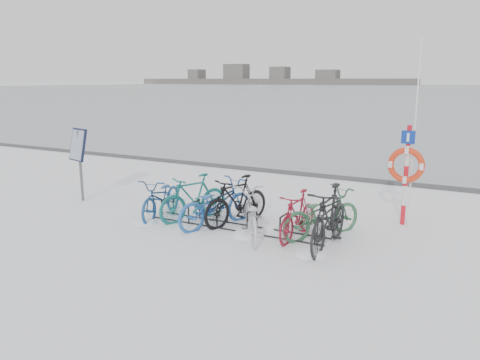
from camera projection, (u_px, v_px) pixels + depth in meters
name	position (u px, v px, depth m)	size (l,w,h in m)	color
ground	(237.00, 228.00, 9.93)	(900.00, 900.00, 0.00)	white
ice_sheet	(475.00, 90.00, 143.86)	(400.00, 298.00, 0.02)	#99A4AD
quay_edge	(324.00, 176.00, 15.02)	(400.00, 0.25, 0.10)	#3F3F42
bike_rack	(237.00, 220.00, 9.89)	(4.00, 0.48, 0.46)	black
info_board	(78.00, 149.00, 11.88)	(0.67, 0.39, 1.88)	#595B5E
lifebuoy_station	(406.00, 165.00, 9.86)	(0.76, 0.22, 3.93)	red
shoreline	(262.00, 80.00, 289.77)	(180.00, 12.00, 9.50)	#505050
bike_0	(162.00, 196.00, 10.71)	(0.64, 1.82, 0.96)	navy
bike_1	(193.00, 196.00, 10.46)	(0.50, 1.76, 1.06)	#136666
bike_2	(216.00, 202.00, 10.00)	(0.69, 1.98, 1.04)	#255CAE
bike_3	(236.00, 199.00, 10.14)	(0.51, 1.82, 1.09)	black
bike_4	(250.00, 213.00, 9.31)	(0.64, 1.85, 0.97)	#B9BBC2
bike_5	(297.00, 214.00, 9.24)	(0.46, 1.62, 0.98)	maroon
bike_6	(322.00, 212.00, 9.32)	(0.67, 1.93, 1.01)	#306642
bike_7	(329.00, 216.00, 8.68)	(0.57, 2.00, 1.20)	black
snow_drifts	(252.00, 233.00, 9.61)	(4.38, 1.90, 0.23)	white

